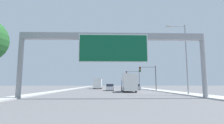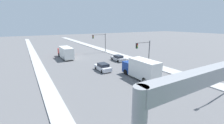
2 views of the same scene
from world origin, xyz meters
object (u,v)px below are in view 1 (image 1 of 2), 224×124
Objects in this scene: sign_gantry at (113,46)px; traffic_light_mid_block at (135,76)px; car_far_center at (110,87)px; truck_box_secondary at (129,83)px; car_near_right at (136,87)px; traffic_light_near_intersection at (150,74)px; truck_box_primary at (98,84)px; street_lamp_right at (184,53)px.

traffic_light_mid_block is at bearing 77.76° from sign_gantry.
car_far_center is 0.57× the size of truck_box_secondary.
car_near_right is at bearing 37.14° from car_far_center.
traffic_light_mid_block reaches higher than car_far_center.
truck_box_secondary is 1.35× the size of traffic_light_near_intersection.
car_near_right is 0.59× the size of truck_box_secondary.
car_near_right is 13.20m from traffic_light_mid_block.
car_near_right is 14.34m from truck_box_primary.
car_far_center is 0.44× the size of street_lamp_right.
sign_gantry is 22.69m from car_far_center.
truck_box_secondary is (-3.50, -12.53, 1.03)m from car_near_right.
sign_gantry is at bearing -103.19° from truck_box_secondary.
traffic_light_near_intersection is 15.32m from street_lamp_right.
car_near_right is 0.80× the size of traffic_light_near_intersection.
truck_box_primary is 1.58× the size of traffic_light_near_intersection.
sign_gantry is 41.05m from traffic_light_mid_block.
truck_box_secondary reaches higher than car_far_center.
sign_gantry is at bearing -153.80° from street_lamp_right.
car_far_center is 9.68m from traffic_light_near_intersection.
sign_gantry reaches higher than truck_box_secondary.
traffic_light_mid_block is (5.20, 25.16, 2.39)m from truck_box_secondary.
street_lamp_right is at bearing -85.92° from traffic_light_near_intersection.
sign_gantry is 2.08× the size of street_lamp_right.
sign_gantry is at bearing -102.24° from traffic_light_mid_block.
truck_box_secondary is (7.00, -22.26, 0.12)m from truck_box_primary.
truck_box_primary reaches higher than car_near_right.
car_near_right is 23.29m from street_lamp_right.
car_near_right is 0.50× the size of truck_box_primary.
truck_box_secondary is at bearing -64.15° from car_far_center.
sign_gantry is at bearing -104.30° from car_near_right.
truck_box_primary is 1.17× the size of truck_box_secondary.
sign_gantry is at bearing -114.02° from traffic_light_near_intersection.
truck_box_primary is 23.33m from truck_box_secondary.
truck_box_secondary is at bearing 123.18° from street_lamp_right.
truck_box_secondary is (3.50, 14.94, -3.89)m from sign_gantry.
traffic_light_near_intersection is at bearing -53.93° from truck_box_primary.
traffic_light_near_intersection is (8.96, -2.07, 3.05)m from car_far_center.
street_lamp_right is (1.34, -35.16, 1.64)m from traffic_light_mid_block.
truck_box_primary is (-10.50, 9.73, 0.91)m from car_near_right.
street_lamp_right is at bearing -56.82° from truck_box_secondary.
street_lamp_right is at bearing -67.23° from truck_box_primary.
truck_box_secondary is 0.77× the size of street_lamp_right.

